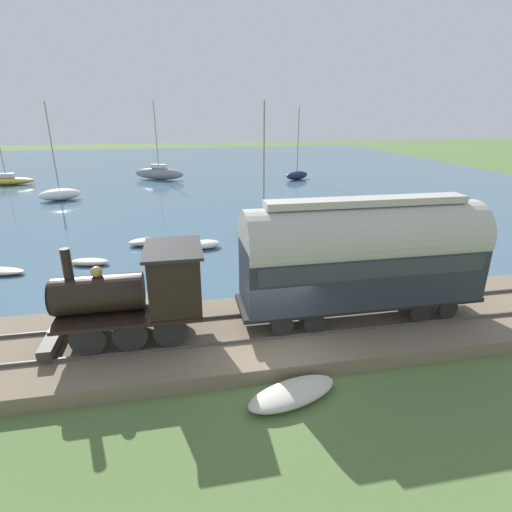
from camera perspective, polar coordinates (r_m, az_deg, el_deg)
ground_plane at (r=13.76m, az=2.87°, el=-14.61°), size 200.00×200.00×0.00m
harbor_water at (r=55.83m, az=-8.05°, el=11.71°), size 80.00×80.00×0.01m
rail_embankment at (r=14.75m, az=1.60°, el=-10.81°), size 5.08×56.00×0.62m
steam_locomotive at (r=13.59m, az=-15.98°, el=-4.50°), size 2.41×5.17×3.25m
passenger_coach at (r=14.64m, az=14.96°, el=0.26°), size 2.41×8.90×4.43m
sailboat_teal at (r=26.97m, az=1.09°, el=4.21°), size 3.41×4.55×8.43m
sailboat_white at (r=41.68m, az=-26.22°, el=7.96°), size 2.57×3.92×8.66m
sailboat_yellow at (r=53.68m, az=-32.05°, el=9.13°), size 1.66×5.86×5.22m
sailboat_navy at (r=49.65m, az=5.87°, el=11.48°), size 2.32×3.41×8.31m
sailboat_gray at (r=50.75m, az=-13.68°, el=11.43°), size 3.55×6.18×8.98m
rowboat_off_pier at (r=24.31m, az=-7.39°, el=1.67°), size 1.29×2.04×0.48m
rowboat_near_shore at (r=25.60m, az=-15.51°, el=1.98°), size 1.28×2.16×0.43m
rowboat_far_out at (r=23.29m, az=-22.65°, el=-0.77°), size 1.27×2.21×0.33m
beached_dinghy at (r=12.09m, az=5.22°, el=-18.96°), size 1.88×3.00×0.44m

